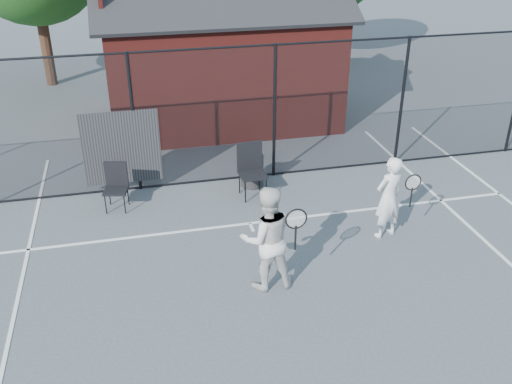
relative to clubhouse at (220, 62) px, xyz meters
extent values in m
plane|color=#44494E|center=(-0.50, -9.00, -1.61)|extent=(80.00, 80.00, 0.00)
cube|color=silver|center=(-0.50, -6.00, -1.60)|extent=(11.00, 0.06, 0.01)
cube|color=silver|center=(-0.50, -6.15, -1.60)|extent=(0.06, 0.30, 0.01)
cylinder|color=black|center=(-2.50, -4.00, -0.11)|extent=(0.07, 0.07, 3.00)
cylinder|color=black|center=(0.50, -4.00, -0.11)|extent=(0.07, 0.07, 3.00)
cylinder|color=black|center=(3.50, -4.00, -0.11)|extent=(0.07, 0.07, 3.00)
cylinder|color=black|center=(-0.50, -4.00, 1.36)|extent=(22.00, 0.04, 0.04)
cylinder|color=black|center=(-0.50, -4.00, -1.58)|extent=(22.00, 0.04, 0.04)
cube|color=black|center=(-0.50, -4.00, -0.11)|extent=(22.00, 3.00, 0.01)
cube|color=black|center=(-2.80, -4.02, -0.61)|extent=(1.60, 0.04, 1.60)
cube|color=maroon|center=(0.00, 0.00, -0.11)|extent=(6.00, 4.00, 3.00)
cylinder|color=black|center=(-5.00, 4.50, -0.35)|extent=(0.36, 0.36, 2.52)
cylinder|color=black|center=(5.00, 5.50, -0.49)|extent=(0.36, 0.36, 2.23)
imported|color=silver|center=(1.87, -6.99, -0.81)|extent=(0.67, 0.54, 1.60)
torus|color=black|center=(2.14, -7.31, -0.37)|extent=(0.31, 0.03, 0.31)
cylinder|color=black|center=(2.14, -7.31, -0.67)|extent=(0.03, 0.03, 0.38)
imported|color=silver|center=(-0.67, -7.97, -0.71)|extent=(0.87, 0.68, 1.79)
torus|color=black|center=(-0.31, -8.33, -0.20)|extent=(0.35, 0.03, 0.35)
cylinder|color=black|center=(-0.31, -8.33, -0.53)|extent=(0.03, 0.03, 0.43)
cube|color=black|center=(-3.00, -4.82, -1.13)|extent=(0.55, 0.56, 0.95)
cube|color=black|center=(-0.19, -4.90, -1.04)|extent=(0.58, 0.60, 1.13)
cylinder|color=#242424|center=(-0.09, -4.40, -1.24)|extent=(0.55, 0.55, 0.73)
camera|label=1|loc=(-2.56, -15.34, 4.10)|focal=40.00mm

